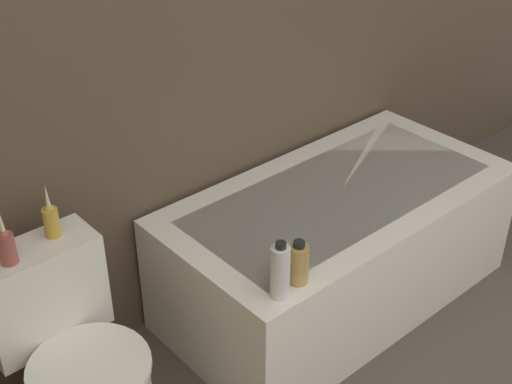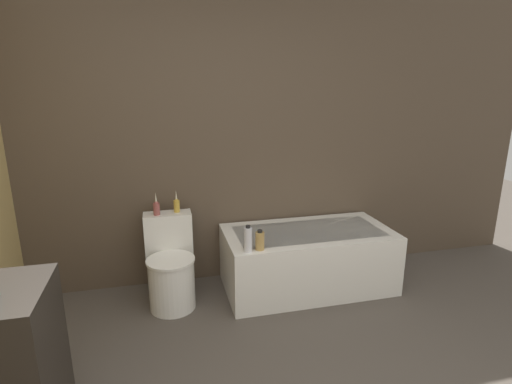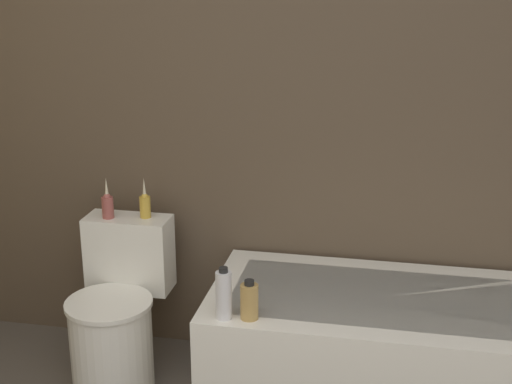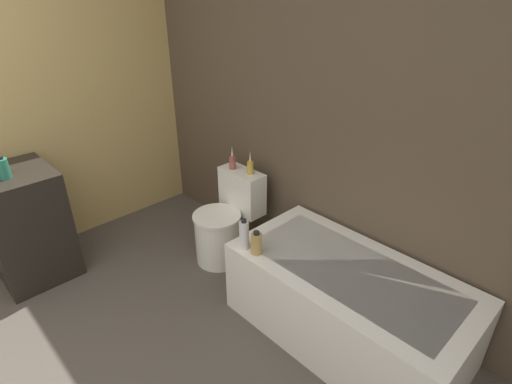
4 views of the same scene
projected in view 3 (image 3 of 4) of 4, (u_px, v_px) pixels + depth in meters
wall_back_tiled at (227, 90)px, 3.26m from camera, size 6.40×0.06×2.60m
bathtub at (382, 353)px, 3.03m from camera, size 1.47×0.75×0.53m
toilet at (117, 316)px, 3.25m from camera, size 0.40×0.56×0.73m
vase_gold at (108, 205)px, 3.28m from camera, size 0.05×0.05×0.19m
vase_silver at (145, 204)px, 3.28m from camera, size 0.05×0.05×0.19m
shampoo_bottle_tall at (224, 295)px, 2.75m from camera, size 0.06×0.06×0.21m
shampoo_bottle_short at (249, 301)px, 2.75m from camera, size 0.07×0.07×0.16m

